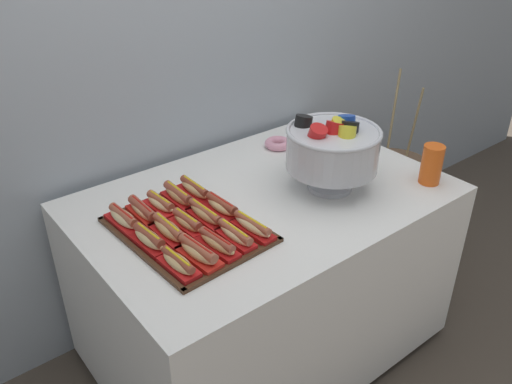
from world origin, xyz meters
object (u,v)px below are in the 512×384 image
object	(u,v)px
hot_dog_4	(252,227)
hot_dog_8	(205,215)
buffet_table	(264,272)
hot_dog_12	(161,204)
cup_stack	(432,164)
hot_dog_0	(178,264)
hot_dog_1	(198,252)
punch_bowl	(332,147)
hot_dog_6	(169,230)
floor_vase	(389,209)
hot_dog_9	(222,207)
hot_dog_11	(143,211)
hot_dog_14	(195,190)
serving_tray	(188,230)
hot_dog_2	(217,244)
hot_dog_5	(149,239)
hot_dog_7	(187,223)
hot_dog_10	(124,219)
hot_dog_13	(178,196)
hot_dog_3	(235,235)
donut	(278,144)

from	to	relation	value
hot_dog_4	hot_dog_8	world-z (taller)	hot_dog_8
buffet_table	hot_dog_12	distance (m)	0.57
hot_dog_4	cup_stack	xyz separation A→B (m)	(0.78, -0.15, 0.05)
hot_dog_0	hot_dog_8	xyz separation A→B (m)	(0.22, 0.18, 0.00)
hot_dog_1	hot_dog_4	distance (m)	0.23
hot_dog_4	punch_bowl	distance (m)	0.46
hot_dog_4	hot_dog_6	size ratio (longest dim) A/B	1.01
floor_vase	hot_dog_9	size ratio (longest dim) A/B	6.56
hot_dog_11	hot_dog_14	xyz separation A→B (m)	(0.22, 0.01, 0.00)
hot_dog_1	serving_tray	bearing A→B (deg)	68.83
punch_bowl	cup_stack	bearing A→B (deg)	-32.03
hot_dog_6	cup_stack	bearing A→B (deg)	-16.40
hot_dog_8	punch_bowl	bearing A→B (deg)	-10.03
hot_dog_6	hot_dog_14	world-z (taller)	hot_dog_6
hot_dog_2	hot_dog_8	world-z (taller)	same
hot_dog_4	hot_dog_12	xyz separation A→B (m)	(-0.17, 0.32, -0.00)
hot_dog_8	hot_dog_5	bearing A→B (deg)	-176.73
hot_dog_7	hot_dog_10	size ratio (longest dim) A/B	0.89
hot_dog_2	hot_dog_6	size ratio (longest dim) A/B	0.97
hot_dog_13	punch_bowl	xyz separation A→B (m)	(0.53, -0.26, 0.14)
hot_dog_7	hot_dog_13	size ratio (longest dim) A/B	0.90
hot_dog_14	cup_stack	bearing A→B (deg)	-30.79
floor_vase	hot_dog_3	xyz separation A→B (m)	(-1.28, -0.33, 0.56)
hot_dog_1	hot_dog_13	distance (m)	0.36
serving_tray	hot_dog_5	xyz separation A→B (m)	(-0.15, -0.01, 0.03)
hot_dog_2	hot_dog_4	bearing A→B (deg)	3.27
hot_dog_11	hot_dog_12	bearing A→B (deg)	3.27
floor_vase	hot_dog_13	xyz separation A→B (m)	(-1.30, 0.00, 0.56)
hot_dog_2	cup_stack	world-z (taller)	cup_stack
hot_dog_8	hot_dog_13	distance (m)	0.17
hot_dog_9	hot_dog_12	size ratio (longest dim) A/B	1.00
hot_dog_12	hot_dog_13	bearing A→B (deg)	3.27
hot_dog_13	donut	bearing A→B (deg)	13.98
hot_dog_0	hot_dog_9	xyz separation A→B (m)	(0.29, 0.18, 0.00)
hot_dog_6	hot_dog_14	size ratio (longest dim) A/B	1.03
hot_dog_0	hot_dog_10	world-z (taller)	hot_dog_10
hot_dog_8	hot_dog_11	bearing A→B (deg)	135.55
hot_dog_1	hot_dog_7	distance (m)	0.18
punch_bowl	donut	bearing A→B (deg)	78.57
hot_dog_6	hot_dog_11	xyz separation A→B (m)	(-0.01, 0.16, -0.00)
buffet_table	donut	world-z (taller)	donut
floor_vase	hot_dog_14	xyz separation A→B (m)	(-1.23, 0.01, 0.56)
serving_tray	donut	size ratio (longest dim) A/B	4.58
hot_dog_3	punch_bowl	xyz separation A→B (m)	(0.51, 0.07, 0.14)
buffet_table	hot_dog_5	xyz separation A→B (m)	(-0.51, -0.03, 0.41)
buffet_table	hot_dog_4	xyz separation A→B (m)	(-0.20, -0.18, 0.41)
floor_vase	hot_dog_1	world-z (taller)	floor_vase
hot_dog_8	hot_dog_12	bearing A→B (deg)	117.72
floor_vase	hot_dog_8	size ratio (longest dim) A/B	5.85
buffet_table	hot_dog_2	world-z (taller)	hot_dog_2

